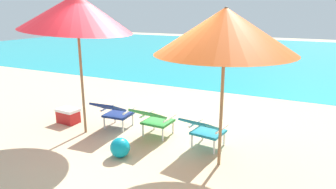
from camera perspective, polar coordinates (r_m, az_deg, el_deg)
name	(u,v)px	position (r m, az deg, el deg)	size (l,w,h in m)	color
ground_plane	(220,90)	(9.66, 9.55, 0.78)	(40.00, 40.00, 0.00)	#CCB78E
ocean_band	(268,54)	(18.11, 17.85, 7.04)	(40.00, 18.00, 0.01)	teal
lounge_chair_left	(114,111)	(6.39, -9.95, -3.06)	(0.60, 0.91, 0.68)	navy
lounge_chair_center	(153,118)	(5.90, -2.70, -4.40)	(0.57, 0.89, 0.68)	#338E3D
lounge_chair_right	(204,129)	(5.44, 6.67, -6.25)	(0.64, 0.93, 0.68)	teal
beach_umbrella_left	(77,12)	(6.08, -16.44, 14.30)	(2.18, 2.14, 2.76)	olive
beach_umbrella_right	(225,31)	(4.58, 10.46, 11.42)	(2.74, 2.75, 2.45)	olive
beach_ball	(120,148)	(5.32, -8.81, -9.62)	(0.34, 0.34, 0.34)	#0A93AD
cooler_box	(68,116)	(7.12, -17.90, -3.70)	(0.49, 0.35, 0.32)	red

